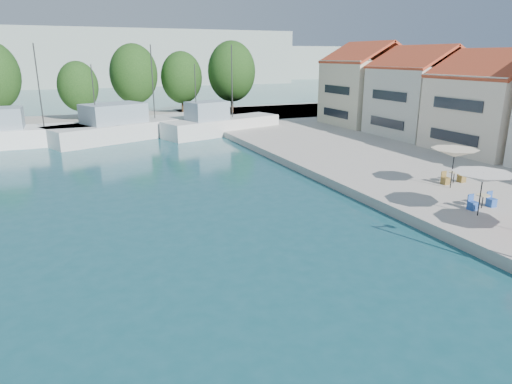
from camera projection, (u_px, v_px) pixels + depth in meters
name	position (u px, v px, depth m)	size (l,w,h in m)	color
quay_right	(501.00, 163.00, 36.86)	(32.00, 92.00, 0.60)	#AFA99E
quay_far	(81.00, 124.00, 58.15)	(90.00, 16.00, 0.60)	#AFA99E
hill_east	(197.00, 63.00, 174.11)	(140.00, 40.00, 12.00)	#96A499
building_04	(496.00, 100.00, 38.90)	(9.00, 8.80, 9.20)	#F5DFC4
building_05	(421.00, 90.00, 46.76)	(8.40, 8.80, 9.70)	beige
building_06	(368.00, 83.00, 54.61)	(9.00, 8.80, 10.20)	beige
trawler_02	(21.00, 135.00, 45.28)	(17.76, 4.84, 10.20)	white
trawler_03	(136.00, 127.00, 50.23)	(20.50, 12.30, 10.20)	silver
trawler_04	(220.00, 125.00, 51.81)	(14.56, 7.72, 10.20)	silver
tree_05	(78.00, 86.00, 57.91)	(5.02, 5.02, 7.43)	#3F2B19
tree_06	(134.00, 74.00, 63.30)	(6.54, 6.54, 9.69)	#3F2B19
tree_07	(182.00, 77.00, 65.40)	(5.87, 5.87, 8.69)	#3F2B19
tree_08	(232.00, 71.00, 65.41)	(6.84, 6.84, 10.12)	#3F2B19
umbrella_white	(483.00, 177.00, 23.26)	(3.07, 3.07, 2.31)	black
umbrella_cream	(455.00, 153.00, 28.16)	(2.86, 2.86, 2.51)	black
cafe_table_02	(482.00, 203.00, 24.92)	(1.82, 0.70, 0.76)	black
cafe_table_03	(454.00, 179.00, 29.82)	(1.82, 0.70, 0.76)	black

